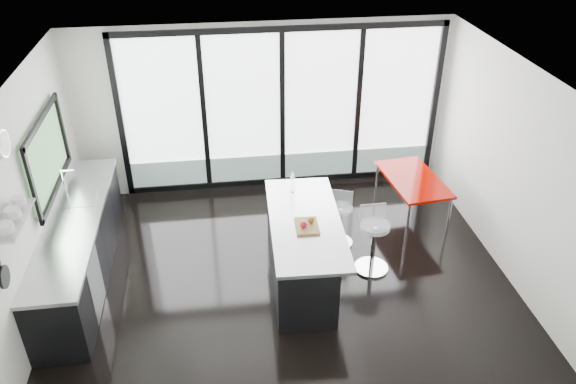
{
  "coord_description": "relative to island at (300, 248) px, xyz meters",
  "views": [
    {
      "loc": [
        -0.75,
        -5.88,
        4.93
      ],
      "look_at": [
        0.1,
        0.3,
        1.15
      ],
      "focal_mm": 35.0,
      "sensor_mm": 36.0,
      "label": 1
    }
  ],
  "objects": [
    {
      "name": "floor",
      "position": [
        -0.21,
        -0.0,
        -0.45
      ],
      "size": [
        6.0,
        5.0,
        0.0
      ],
      "primitive_type": "cube",
      "color": "black",
      "rests_on": "ground"
    },
    {
      "name": "ceiling",
      "position": [
        -0.21,
        -0.0,
        2.35
      ],
      "size": [
        6.0,
        5.0,
        0.0
      ],
      "primitive_type": "cube",
      "color": "white",
      "rests_on": "wall_back"
    },
    {
      "name": "wall_back",
      "position": [
        0.06,
        2.46,
        0.82
      ],
      "size": [
        6.0,
        0.09,
        2.8
      ],
      "color": "silver",
      "rests_on": "ground"
    },
    {
      "name": "wall_front",
      "position": [
        -0.21,
        -2.5,
        0.95
      ],
      "size": [
        6.0,
        0.0,
        2.8
      ],
      "primitive_type": "cube",
      "color": "silver",
      "rests_on": "ground"
    },
    {
      "name": "wall_left",
      "position": [
        -3.19,
        0.27,
        1.11
      ],
      "size": [
        0.26,
        5.0,
        2.8
      ],
      "color": "silver",
      "rests_on": "ground"
    },
    {
      "name": "wall_right",
      "position": [
        2.79,
        -0.0,
        0.95
      ],
      "size": [
        0.0,
        5.0,
        2.8
      ],
      "primitive_type": "cube",
      "color": "silver",
      "rests_on": "ground"
    },
    {
      "name": "counter_cabinets",
      "position": [
        -2.89,
        0.39,
        0.01
      ],
      "size": [
        0.69,
        3.24,
        1.36
      ],
      "color": "black",
      "rests_on": "floor"
    },
    {
      "name": "island",
      "position": [
        0.0,
        0.0,
        0.0
      ],
      "size": [
        1.0,
        2.21,
        1.15
      ],
      "color": "black",
      "rests_on": "floor"
    },
    {
      "name": "bar_stool_near",
      "position": [
        1.01,
        -0.01,
        -0.08
      ],
      "size": [
        0.47,
        0.47,
        0.74
      ],
      "primitive_type": "cylinder",
      "rotation": [
        0.0,
        0.0,
        0.02
      ],
      "color": "silver",
      "rests_on": "floor"
    },
    {
      "name": "bar_stool_far",
      "position": [
        0.69,
        0.64,
        -0.13
      ],
      "size": [
        0.51,
        0.51,
        0.63
      ],
      "primitive_type": "cylinder",
      "rotation": [
        0.0,
        0.0,
        -0.34
      ],
      "color": "silver",
      "rests_on": "floor"
    },
    {
      "name": "red_table",
      "position": [
        1.93,
        1.17,
        -0.1
      ],
      "size": [
        0.89,
        1.39,
        0.71
      ],
      "primitive_type": "cube",
      "rotation": [
        0.0,
        0.0,
        0.11
      ],
      "color": "#920700",
      "rests_on": "floor"
    }
  ]
}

